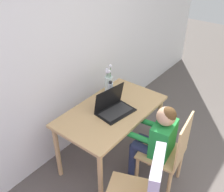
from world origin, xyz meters
TOP-DOWN VIEW (x-y plane):
  - wall_back at (0.00, 2.23)m, footprint 6.40×0.05m
  - dining_table at (0.13, 1.65)m, footprint 1.18×0.68m
  - chair_occupied at (0.17, 0.98)m, footprint 0.45×0.45m
  - chair_spare at (-0.39, 0.90)m, footprint 0.53×0.55m
  - person_seated at (0.16, 1.11)m, footprint 0.35×0.45m
  - laptop at (0.13, 1.62)m, footprint 0.41×0.31m
  - flower_vase at (0.38, 1.88)m, footprint 0.09×0.09m
  - water_bottle at (0.29, 1.79)m, footprint 0.06×0.06m

SIDE VIEW (x-z plane):
  - chair_occupied at x=0.17m, z-range 0.01..0.90m
  - chair_spare at x=-0.39m, z-range 0.15..1.05m
  - dining_table at x=0.13m, z-range 0.26..0.96m
  - person_seated at x=0.16m, z-range 0.13..1.10m
  - laptop at x=0.13m, z-range 0.63..0.89m
  - water_bottle at x=0.29m, z-range 0.69..0.91m
  - flower_vase at x=0.38m, z-range 0.65..1.01m
  - wall_back at x=0.00m, z-range 0.00..2.50m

